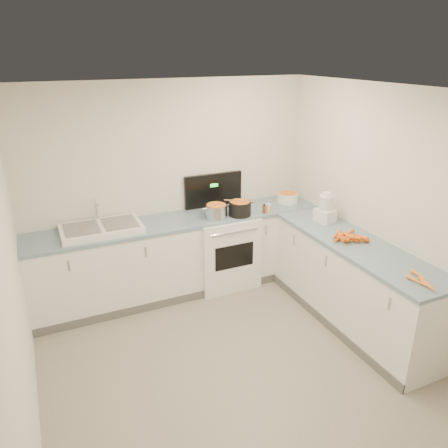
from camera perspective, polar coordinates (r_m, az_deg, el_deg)
name	(u,v)px	position (r m, az deg, el deg)	size (l,w,h in m)	color
floor	(244,375)	(4.27, 2.59, -19.05)	(3.50, 4.00, 0.00)	gray
ceiling	(250,94)	(3.24, 3.37, 16.59)	(3.50, 4.00, 0.00)	silver
wall_back	(170,187)	(5.31, -7.00, 4.80)	(3.50, 2.50, 0.00)	silver
wall_left	(12,300)	(3.26, -25.97, -8.90)	(4.00, 2.50, 0.00)	silver
wall_right	(406,220)	(4.60, 22.72, 0.45)	(4.00, 2.50, 0.00)	silver
counter_back	(181,255)	(5.33, -5.63, -4.09)	(3.50, 0.62, 0.94)	white
counter_right	(353,283)	(4.91, 16.44, -7.39)	(0.62, 2.20, 0.94)	white
stove	(223,248)	(5.50, -0.15, -3.09)	(0.76, 0.65, 1.36)	white
sink	(101,228)	(4.95, -15.74, -0.56)	(0.86, 0.52, 0.31)	white
steel_pot	(216,212)	(5.13, -1.02, 1.53)	(0.26, 0.26, 0.19)	silver
black_pot	(240,209)	(5.22, 2.08, 1.93)	(0.27, 0.27, 0.19)	black
wooden_spoon	(240,201)	(5.19, 2.10, 3.03)	(0.02, 0.02, 0.38)	#AD7A47
mixing_bowl	(288,198)	(5.73, 8.32, 3.41)	(0.27, 0.27, 0.13)	white
extract_bottle	(264,210)	(5.31, 5.25, 1.90)	(0.04, 0.04, 0.10)	#593319
spice_jar	(269,209)	(5.34, 5.84, 1.99)	(0.06, 0.06, 0.10)	#E5B266
food_processor	(325,209)	(5.13, 13.11, 1.88)	(0.21, 0.24, 0.35)	white
carrot_pile	(348,237)	(4.73, 15.87, -1.62)	(0.43, 0.37, 0.08)	orange
peeled_carrots	(423,281)	(4.11, 24.53, -6.82)	(0.15, 0.36, 0.04)	orange
peelings	(81,228)	(4.92, -18.12, -0.48)	(0.17, 0.24, 0.01)	tan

